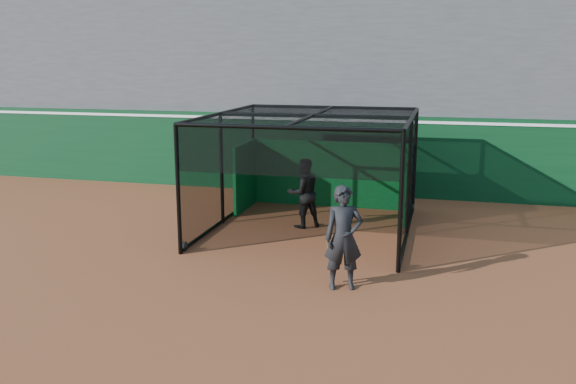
# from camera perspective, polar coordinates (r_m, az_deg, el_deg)

# --- Properties ---
(ground) EXTENTS (120.00, 120.00, 0.00)m
(ground) POSITION_cam_1_polar(r_m,az_deg,el_deg) (11.87, -5.36, -8.47)
(ground) COLOR brown
(ground) RESTS_ON ground
(outfield_wall) EXTENTS (50.00, 0.50, 2.50)m
(outfield_wall) POSITION_cam_1_polar(r_m,az_deg,el_deg) (19.52, 3.00, 3.74)
(outfield_wall) COLOR #093418
(outfield_wall) RESTS_ON ground
(grandstand) EXTENTS (50.00, 7.85, 8.95)m
(grandstand) POSITION_cam_1_polar(r_m,az_deg,el_deg) (23.02, 5.01, 12.98)
(grandstand) COLOR #4C4C4F
(grandstand) RESTS_ON ground
(batting_cage) EXTENTS (4.84, 5.43, 2.86)m
(batting_cage) POSITION_cam_1_polar(r_m,az_deg,el_deg) (15.11, 2.25, 1.74)
(batting_cage) COLOR black
(batting_cage) RESTS_ON ground
(batter) EXTENTS (1.09, 1.04, 1.77)m
(batter) POSITION_cam_1_polar(r_m,az_deg,el_deg) (15.42, 1.47, -0.10)
(batter) COLOR black
(batter) RESTS_ON ground
(on_deck_player) EXTENTS (0.82, 0.67, 1.96)m
(on_deck_player) POSITION_cam_1_polar(r_m,az_deg,el_deg) (11.31, 5.21, -4.30)
(on_deck_player) COLOR black
(on_deck_player) RESTS_ON ground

